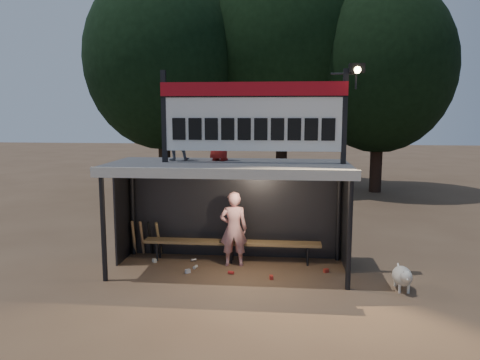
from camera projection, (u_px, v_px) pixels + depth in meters
The scene contains 13 objects.
ground at pixel (229, 270), 10.07m from camera, with size 80.00×80.00×0.00m, color brown.
player at pixel (234, 229), 10.23m from camera, with size 0.61×0.40×1.66m, color white.
child_a at pixel (176, 133), 10.15m from camera, with size 0.57×0.45×1.18m, color gray.
child_b at pixel (219, 135), 10.10m from camera, with size 0.53×0.35×1.09m, color maroon.
dugout_shelter at pixel (230, 183), 10.05m from camera, with size 5.10×2.08×2.32m.
scoreboard_assembly at pixel (255, 114), 9.53m from camera, with size 4.10×0.27×1.99m.
bench at pixel (232, 243), 10.55m from camera, with size 4.00×0.35×0.48m.
tree_left at pixel (162, 60), 19.51m from camera, with size 6.46×6.46×9.27m.
tree_mid at pixel (283, 47), 20.42m from camera, with size 7.22×7.22×10.36m.
tree_right at pixel (380, 67), 19.19m from camera, with size 6.08×6.08×8.72m.
dog at pixel (403, 276), 8.87m from camera, with size 0.36×0.81×0.49m.
bats at pixel (146, 238), 11.02m from camera, with size 0.68×0.35×0.84m.
litter at pixel (222, 268), 10.05m from camera, with size 3.93×1.09×0.08m.
Camera 1 is at (1.18, -9.62, 3.37)m, focal length 35.00 mm.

